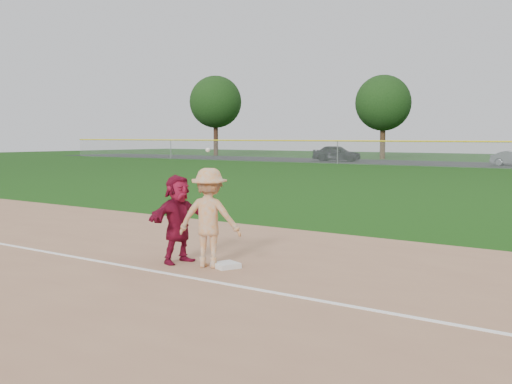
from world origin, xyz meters
The scene contains 8 objects.
ground centered at (0.00, 0.00, 0.00)m, with size 160.00×160.00×0.00m, color #14400C.
foul_line centered at (0.00, -0.80, 0.03)m, with size 60.00×0.10×0.01m, color white.
first_base centered at (0.28, 0.21, 0.07)m, with size 0.42×0.42×0.09m, color silver.
base_runner centered at (-0.74, 0.04, 0.86)m, with size 1.55×0.49×1.67m, color maroon.
car_left centered at (-22.83, 44.88, 0.78)m, with size 1.83×4.54×1.55m, color black.
first_base_play centered at (-0.01, 0.09, 0.93)m, with size 1.34×1.08×2.18m.
tree_0 centered at (-44.00, 52.00, 6.59)m, with size 6.40×6.40×9.81m.
tree_1 centered at (-22.00, 53.00, 5.83)m, with size 5.80×5.80×8.75m.
Camera 1 is at (7.61, -8.67, 2.41)m, focal length 45.00 mm.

